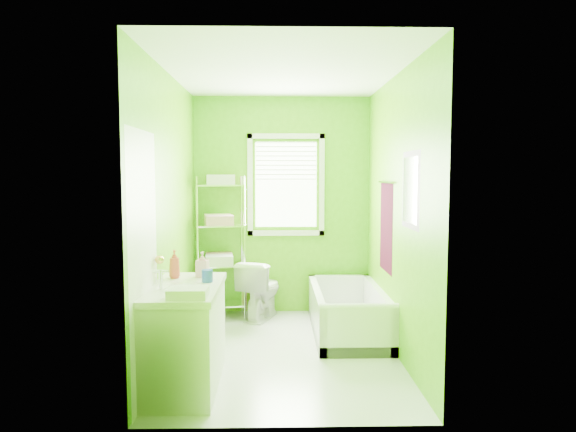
{
  "coord_description": "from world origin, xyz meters",
  "views": [
    {
      "loc": [
        -0.07,
        -4.73,
        1.68
      ],
      "look_at": [
        0.05,
        0.25,
        1.27
      ],
      "focal_mm": 32.0,
      "sensor_mm": 36.0,
      "label": 1
    }
  ],
  "objects_px": {
    "bathtub": "(348,318)",
    "wire_shelf_unit": "(221,231)",
    "vanity": "(185,333)",
    "toilet": "(260,289)"
  },
  "relations": [
    {
      "from": "bathtub",
      "to": "wire_shelf_unit",
      "type": "height_order",
      "value": "wire_shelf_unit"
    },
    {
      "from": "bathtub",
      "to": "vanity",
      "type": "distance_m",
      "value": 2.0
    },
    {
      "from": "bathtub",
      "to": "wire_shelf_unit",
      "type": "distance_m",
      "value": 1.77
    },
    {
      "from": "bathtub",
      "to": "vanity",
      "type": "bearing_deg",
      "value": -138.21
    },
    {
      "from": "vanity",
      "to": "wire_shelf_unit",
      "type": "distance_m",
      "value": 2.07
    },
    {
      "from": "vanity",
      "to": "bathtub",
      "type": "bearing_deg",
      "value": 41.79
    },
    {
      "from": "toilet",
      "to": "wire_shelf_unit",
      "type": "bearing_deg",
      "value": 10.42
    },
    {
      "from": "bathtub",
      "to": "toilet",
      "type": "relative_size",
      "value": 2.26
    },
    {
      "from": "vanity",
      "to": "wire_shelf_unit",
      "type": "relative_size",
      "value": 0.64
    },
    {
      "from": "toilet",
      "to": "wire_shelf_unit",
      "type": "height_order",
      "value": "wire_shelf_unit"
    }
  ]
}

